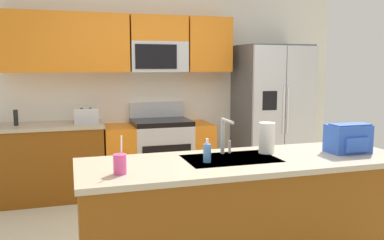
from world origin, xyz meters
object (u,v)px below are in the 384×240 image
object	(u,v)px
sink_faucet	(225,133)
range_oven	(159,155)
refrigerator	(271,114)
toaster	(86,116)
paper_towel_roll	(267,138)
backpack	(348,138)
drink_cup_pink	(120,164)
pepper_mill	(16,118)
soap_dispenser	(207,153)

from	to	relation	value
sink_faucet	range_oven	bearing A→B (deg)	91.79
refrigerator	sink_faucet	xyz separation A→B (m)	(-1.49, -2.04, 0.14)
toaster	paper_towel_roll	distance (m)	2.47
toaster	backpack	xyz separation A→B (m)	(1.91, -2.28, 0.03)
drink_cup_pink	paper_towel_roll	bearing A→B (deg)	13.85
pepper_mill	backpack	distance (m)	3.55
toaster	drink_cup_pink	xyz separation A→B (m)	(0.11, -2.40, -0.03)
toaster	backpack	bearing A→B (deg)	-50.05
paper_towel_roll	backpack	size ratio (longest dim) A/B	0.75
sink_faucet	drink_cup_pink	bearing A→B (deg)	-158.09
toaster	drink_cup_pink	bearing A→B (deg)	-87.42
pepper_mill	sink_faucet	size ratio (longest dim) A/B	0.64
sink_faucet	paper_towel_roll	world-z (taller)	sink_faucet
pepper_mill	backpack	world-z (taller)	backpack
pepper_mill	paper_towel_roll	distance (m)	2.98
refrigerator	pepper_mill	size ratio (longest dim) A/B	10.21
pepper_mill	paper_towel_roll	bearing A→B (deg)	-46.31
refrigerator	paper_towel_roll	bearing A→B (deg)	-118.91
refrigerator	soap_dispenser	distance (m)	2.81
soap_dispenser	paper_towel_roll	size ratio (longest dim) A/B	0.71
toaster	backpack	world-z (taller)	backpack
toaster	paper_towel_roll	bearing A→B (deg)	-58.65
refrigerator	range_oven	bearing A→B (deg)	177.34
range_oven	paper_towel_roll	bearing A→B (deg)	-79.51
pepper_mill	sink_faucet	distance (m)	2.72
range_oven	drink_cup_pink	bearing A→B (deg)	-107.57
refrigerator	soap_dispenser	bearing A→B (deg)	-127.16
soap_dispenser	backpack	xyz separation A→B (m)	(1.17, -0.02, 0.05)
refrigerator	paper_towel_roll	size ratio (longest dim) A/B	7.71
drink_cup_pink	toaster	bearing A→B (deg)	92.58
toaster	pepper_mill	size ratio (longest dim) A/B	1.55
pepper_mill	range_oven	bearing A→B (deg)	0.09
sink_faucet	soap_dispenser	bearing A→B (deg)	-136.40
range_oven	paper_towel_roll	world-z (taller)	paper_towel_roll
range_oven	soap_dispenser	xyz separation A→B (m)	(-0.15, -2.31, 0.53)
pepper_mill	soap_dispenser	bearing A→B (deg)	-56.76
sink_faucet	soap_dispenser	size ratio (longest dim) A/B	1.66
drink_cup_pink	soap_dispenser	size ratio (longest dim) A/B	1.45
pepper_mill	refrigerator	bearing A→B (deg)	-1.24
sink_faucet	drink_cup_pink	distance (m)	0.91
toaster	sink_faucet	bearing A→B (deg)	-65.24
refrigerator	sink_faucet	distance (m)	2.53
pepper_mill	soap_dispenser	distance (m)	2.76
refrigerator	soap_dispenser	world-z (taller)	refrigerator
pepper_mill	drink_cup_pink	distance (m)	2.60
range_oven	pepper_mill	xyz separation A→B (m)	(-1.66, -0.00, 0.55)
refrigerator	drink_cup_pink	xyz separation A→B (m)	(-2.33, -2.38, 0.04)
toaster	pepper_mill	xyz separation A→B (m)	(-0.78, 0.05, 0.00)
backpack	range_oven	bearing A→B (deg)	113.72
range_oven	refrigerator	bearing A→B (deg)	-2.66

